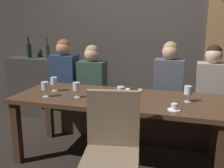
% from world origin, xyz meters
% --- Properties ---
extents(ground, '(9.00, 9.00, 0.00)m').
position_xyz_m(ground, '(0.00, 0.00, 0.00)').
color(ground, black).
extents(back_wall_tiled, '(6.00, 0.12, 3.00)m').
position_xyz_m(back_wall_tiled, '(0.00, 1.22, 1.50)').
color(back_wall_tiled, '#423D38').
rests_on(back_wall_tiled, ground).
extents(back_counter, '(1.10, 0.28, 0.95)m').
position_xyz_m(back_counter, '(-1.55, 1.04, 0.47)').
color(back_counter, '#38342F').
rests_on(back_counter, ground).
extents(dining_table, '(2.20, 0.84, 0.74)m').
position_xyz_m(dining_table, '(0.00, 0.00, 0.65)').
color(dining_table, '#412B1C').
rests_on(dining_table, ground).
extents(banquette_bench, '(2.50, 0.44, 0.45)m').
position_xyz_m(banquette_bench, '(0.00, 0.70, 0.23)').
color(banquette_bench, '#4A3C2E').
rests_on(banquette_bench, ground).
extents(chair_near_side, '(0.51, 0.51, 0.98)m').
position_xyz_m(chair_near_side, '(0.16, -0.72, 0.56)').
color(chair_near_side, '#4C3321').
rests_on(chair_near_side, ground).
extents(diner_redhead, '(0.36, 0.24, 0.83)m').
position_xyz_m(diner_redhead, '(-0.96, 0.70, 0.85)').
color(diner_redhead, navy).
rests_on(diner_redhead, banquette_bench).
extents(diner_bearded, '(0.36, 0.24, 0.77)m').
position_xyz_m(diner_bearded, '(-0.54, 0.69, 0.81)').
color(diner_bearded, '#2D473D').
rests_on(diner_bearded, banquette_bench).
extents(diner_far_end, '(0.36, 0.24, 0.83)m').
position_xyz_m(diner_far_end, '(0.48, 0.70, 0.85)').
color(diner_far_end, '#4C515B').
rests_on(diner_far_end, banquette_bench).
extents(diner_near_end, '(0.36, 0.24, 0.81)m').
position_xyz_m(diner_near_end, '(0.99, 0.73, 0.83)').
color(diner_near_end, '#9E9384').
rests_on(diner_near_end, banquette_bench).
extents(wine_bottle_dark_red, '(0.08, 0.08, 0.33)m').
position_xyz_m(wine_bottle_dark_red, '(-1.74, 1.04, 1.07)').
color(wine_bottle_dark_red, black).
rests_on(wine_bottle_dark_red, back_counter).
extents(wine_bottle_pale_label, '(0.08, 0.08, 0.33)m').
position_xyz_m(wine_bottle_pale_label, '(-1.42, 1.04, 1.07)').
color(wine_bottle_pale_label, '#384728').
rests_on(wine_bottle_pale_label, back_counter).
extents(wine_glass_near_right, '(0.08, 0.08, 0.16)m').
position_xyz_m(wine_glass_near_right, '(0.72, 0.03, 0.86)').
color(wine_glass_near_right, silver).
rests_on(wine_glass_near_right, dining_table).
extents(wine_glass_near_left, '(0.08, 0.08, 0.16)m').
position_xyz_m(wine_glass_near_left, '(-0.73, -0.21, 0.86)').
color(wine_glass_near_left, silver).
rests_on(wine_glass_near_left, dining_table).
extents(wine_glass_center_front, '(0.08, 0.08, 0.16)m').
position_xyz_m(wine_glass_center_front, '(-0.40, -0.14, 0.86)').
color(wine_glass_center_front, silver).
rests_on(wine_glass_center_front, dining_table).
extents(wine_glass_end_left, '(0.08, 0.08, 0.16)m').
position_xyz_m(wine_glass_end_left, '(-0.76, 0.02, 0.86)').
color(wine_glass_end_left, silver).
rests_on(wine_glass_end_left, dining_table).
extents(wine_glass_far_right, '(0.08, 0.08, 0.16)m').
position_xyz_m(wine_glass_far_right, '(0.09, -0.18, 0.85)').
color(wine_glass_far_right, silver).
rests_on(wine_glass_far_right, dining_table).
extents(espresso_cup, '(0.12, 0.12, 0.06)m').
position_xyz_m(espresso_cup, '(0.61, -0.27, 0.77)').
color(espresso_cup, white).
rests_on(espresso_cup, dining_table).
extents(dessert_plate, '(0.19, 0.19, 0.05)m').
position_xyz_m(dessert_plate, '(0.11, 0.28, 0.75)').
color(dessert_plate, white).
rests_on(dessert_plate, dining_table).
extents(fork_on_table, '(0.05, 0.17, 0.01)m').
position_xyz_m(fork_on_table, '(-0.03, 0.24, 0.74)').
color(fork_on_table, silver).
rests_on(fork_on_table, dining_table).
extents(folded_napkin, '(0.13, 0.12, 0.01)m').
position_xyz_m(folded_napkin, '(-0.04, -0.13, 0.74)').
color(folded_napkin, silver).
rests_on(folded_napkin, dining_table).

